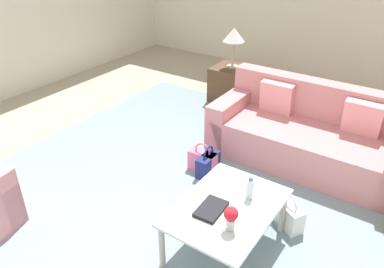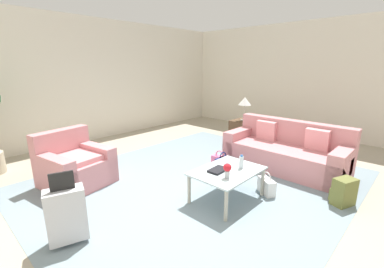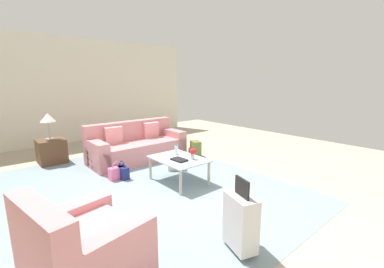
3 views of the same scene
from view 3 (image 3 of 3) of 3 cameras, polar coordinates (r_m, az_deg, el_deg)
ground_plane at (r=4.31m, az=-4.99°, el=-13.74°), size 12.00×12.00×0.00m
wall_right at (r=8.54m, az=-25.71°, el=8.61°), size 0.12×8.00×3.10m
area_rug at (r=4.67m, az=-11.43°, el=-11.76°), size 5.20×4.40×0.01m
couch at (r=6.27m, az=-12.37°, el=-2.78°), size 0.95×2.20×0.89m
armchair at (r=2.80m, az=-23.69°, el=-22.97°), size 1.09×1.08×0.89m
coffee_table at (r=4.73m, az=-2.99°, el=-6.02°), size 1.03×0.75×0.46m
water_bottle at (r=4.90m, az=-3.52°, el=-3.57°), size 0.06×0.06×0.20m
coffee_table_book at (r=4.57m, az=-2.87°, el=-5.72°), size 0.30×0.20×0.03m
flower_vase at (r=4.61m, az=0.15°, el=-4.17°), size 0.11×0.11×0.21m
side_table at (r=6.68m, az=-28.75°, el=-3.37°), size 0.56×0.56×0.55m
table_lamp at (r=6.55m, az=-29.40°, el=3.02°), size 0.32×0.32×0.60m
suitcase_silver at (r=2.98m, az=10.76°, el=-18.50°), size 0.45×0.33×0.85m
handbag_navy at (r=5.17m, az=-15.22°, el=-8.12°), size 0.32×0.14×0.36m
handbag_white at (r=5.44m, az=-3.72°, el=-6.69°), size 0.28×0.35×0.36m
handbag_pink at (r=5.16m, az=-16.24°, el=-8.23°), size 0.15×0.32×0.36m
backpack_olive at (r=6.32m, az=0.71°, el=-3.43°), size 0.35×0.33×0.40m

